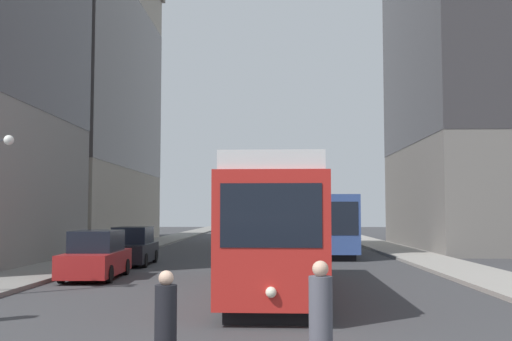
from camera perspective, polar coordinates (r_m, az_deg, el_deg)
The scene contains 10 objects.
sidewalk_left at distance 49.40m, azimuth -9.64°, elevation -6.67°, with size 2.91×120.00×0.15m, color gray.
sidewalk_right at distance 49.17m, azimuth 10.96°, elevation -6.67°, with size 2.91×120.00×0.15m, color gray.
streetcar at distance 19.41m, azimuth 1.89°, elevation -5.09°, with size 2.95×12.27×3.89m.
transit_bus at distance 37.22m, azimuth 6.49°, elevation -4.74°, with size 2.59×11.06×3.45m.
parked_car_left_near at distance 24.42m, azimuth -14.54°, elevation -7.68°, with size 2.00×4.76×1.82m.
parked_car_left_mid at distance 30.40m, azimuth -11.32°, elevation -6.96°, with size 1.97×4.59×1.82m.
pedestrian_crossing_near at distance 10.26m, azimuth 6.00°, elevation -13.42°, with size 0.39×0.39×1.72m.
pedestrian_crossing_far at distance 10.18m, azimuth -8.35°, elevation -13.86°, with size 0.35×0.35×1.58m.
building_left_midblock at distance 52.87m, azimuth -19.41°, elevation 7.02°, with size 16.14×23.39×23.94m.
building_right_corner at distance 47.09m, azimuth 19.96°, elevation 11.66°, with size 10.88×18.31×29.00m.
Camera 1 is at (0.65, -8.44, 2.50)m, focal length 43.31 mm.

